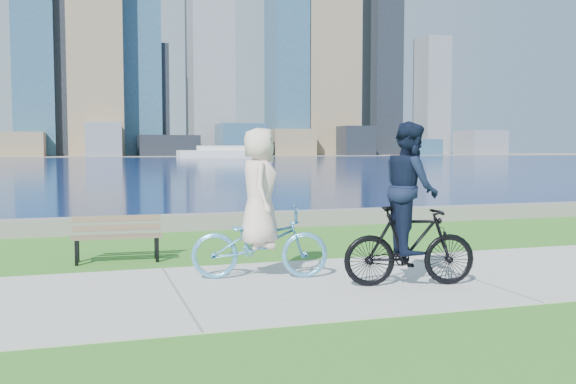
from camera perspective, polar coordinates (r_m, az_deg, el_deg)
name	(u,v)px	position (r m, az deg, el deg)	size (l,w,h in m)	color
ground	(178,295)	(8.17, -9.73, -9.01)	(320.00, 320.00, 0.00)	#2B6C1C
concrete_path	(178,294)	(8.16, -9.73, -8.95)	(80.00, 3.50, 0.02)	#A8A8A3
seawall	(139,224)	(14.23, -13.09, -2.79)	(90.00, 0.50, 0.35)	slate
bay_water	(96,163)	(79.92, -16.67, 2.52)	(320.00, 131.00, 0.01)	#0C1D50
far_shore	(92,156)	(137.91, -17.00, 3.09)	(320.00, 30.00, 0.12)	slate
city_skyline	(83,28)	(138.67, -17.74, 13.68)	(180.45, 22.75, 76.00)	navy
ferry_far	(224,153)	(108.32, -5.68, 3.47)	(15.48, 4.42, 2.10)	silver
park_bench	(117,234)	(10.65, -14.95, -3.62)	(1.42, 0.54, 0.73)	black
cyclist_woman	(260,223)	(8.86, -2.54, -2.74)	(1.08, 1.99, 2.08)	#54A0CD
cyclist_man	(410,217)	(8.49, 10.80, -2.21)	(0.84, 1.80, 2.14)	black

